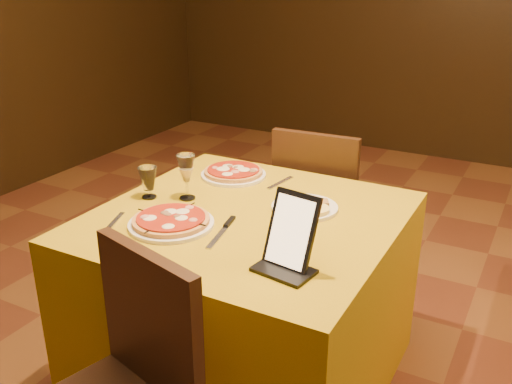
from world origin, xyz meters
The scene contains 11 objects.
main_table centered at (-0.37, 0.10, 0.38)m, with size 1.10×1.10×0.75m, color #A9890A.
chair_main_far centered at (-0.37, 0.92, 0.46)m, with size 0.44×0.44×0.91m, color black, non-canonical shape.
pizza_near centered at (-0.57, -0.11, 0.77)m, with size 0.31×0.31×0.03m.
pizza_far centered at (-0.63, 0.44, 0.77)m, with size 0.29×0.29×0.03m.
cutlet_dish centered at (-0.20, 0.26, 0.76)m, with size 0.26×0.26×0.03m.
wine_glass centered at (-0.66, 0.13, 0.84)m, with size 0.08×0.08×0.19m, color #F9E28D, non-canonical shape.
water_glass centered at (-0.80, 0.06, 0.81)m, with size 0.07×0.07×0.13m, color silver, non-canonical shape.
tablet centered at (-0.06, -0.17, 0.87)m, with size 0.16×0.01×0.24m, color black.
knife centered at (-0.37, -0.08, 0.75)m, with size 0.25×0.02×0.01m, color #B1B0B7.
fork_near centered at (-0.77, -0.19, 0.75)m, with size 0.16×0.02×0.01m, color silver.
fork_far centered at (-0.41, 0.46, 0.75)m, with size 0.18×0.02×0.01m, color silver.
Camera 1 is at (0.59, -1.61, 1.63)m, focal length 40.00 mm.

